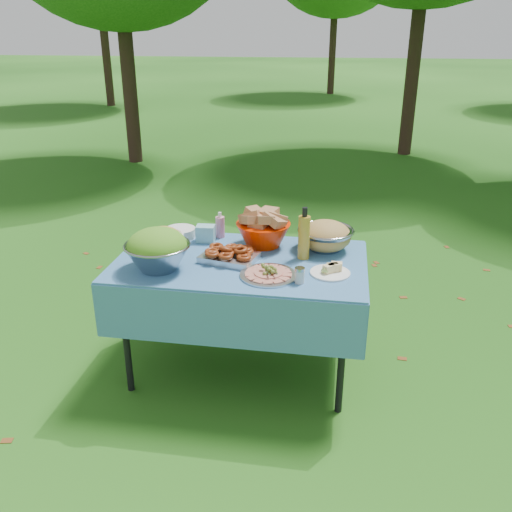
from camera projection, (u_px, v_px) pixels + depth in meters
The scene contains 14 objects.
ground at pixel (242, 369), 3.48m from camera, with size 80.00×80.00×0.00m, color black.
picnic_table at pixel (241, 317), 3.33m from camera, with size 1.46×0.86×0.76m, color #79C4E9.
salad_bowl at pixel (157, 249), 3.01m from camera, with size 0.37×0.37×0.24m, color #93959B, non-canonical shape.
pasta_bowl_white at pixel (162, 239), 3.31m from camera, with size 0.25×0.25×0.14m, color white, non-canonical shape.
plate_stack at pixel (180, 233), 3.51m from camera, with size 0.19×0.19×0.06m, color white.
wipes_box at pixel (206, 234), 3.44m from camera, with size 0.12×0.08×0.11m, color #87CAD1.
sanitizer_bottle at pixel (220, 225), 3.50m from camera, with size 0.06×0.06×0.17m, color pink.
bread_bowl at pixel (263, 228), 3.35m from camera, with size 0.34×0.34×0.23m, color #EC2800, non-canonical shape.
pasta_bowl_steel at pixel (326, 235), 3.30m from camera, with size 0.34×0.34×0.18m, color #93959B, non-canonical shape.
fried_tray at pixel (229, 255), 3.16m from camera, with size 0.32×0.22×0.07m, color silver.
charcuterie_platter at pixel (268, 270), 2.96m from camera, with size 0.32×0.32×0.07m, color silver.
oil_bottle at pixel (304, 233), 3.15m from camera, with size 0.07×0.07×0.31m, color #B58F29.
cheese_plate at pixel (330, 269), 2.99m from camera, with size 0.22×0.22×0.06m, color white.
shaker at pixel (300, 275), 2.88m from camera, with size 0.05×0.05×0.09m, color silver.
Camera 1 is at (0.56, -2.87, 2.02)m, focal length 38.00 mm.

